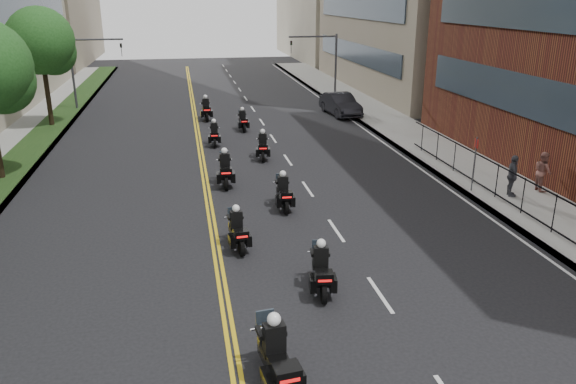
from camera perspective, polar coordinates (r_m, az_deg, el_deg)
name	(u,v)px	position (r m, az deg, el deg)	size (l,w,h in m)	color
sidewalk_right	(437,151)	(33.60, 14.93, 4.05)	(4.00, 90.00, 0.15)	gray
grass_strip	(8,171)	(31.64, -26.60, 1.88)	(2.00, 90.00, 0.04)	#143413
iron_fence	(572,224)	(22.32, 26.87, -2.89)	(0.05, 28.00, 1.50)	black
traffic_signal_right	(325,58)	(47.94, 3.75, 13.47)	(4.09, 0.20, 5.60)	#3F3F44
traffic_signal_left	(84,62)	(47.01, -19.98, 12.27)	(4.09, 0.20, 5.60)	#3F3F44
motorcycle_2	(276,360)	(13.27, -1.20, -16.69)	(0.73, 2.53, 1.87)	black
motorcycle_3	(321,271)	(17.17, 3.38, -8.05)	(0.67, 2.26, 1.67)	black
motorcycle_4	(237,231)	(20.04, -5.17, -4.02)	(0.60, 2.17, 1.60)	black
motorcycle_5	(283,194)	(23.63, -0.47, -0.20)	(0.51, 2.22, 1.64)	black
motorcycle_6	(225,171)	(26.74, -6.39, 2.16)	(0.57, 2.44, 1.80)	black
motorcycle_7	(263,147)	(31.03, -2.58, 4.56)	(0.67, 2.24, 1.66)	black
motorcycle_8	(214,135)	(34.19, -7.48, 5.76)	(0.53, 2.16, 1.59)	black
motorcycle_9	(243,121)	(37.91, -4.62, 7.17)	(0.49, 2.11, 1.55)	black
motorcycle_10	(206,110)	(41.52, -8.32, 8.24)	(0.57, 2.44, 1.80)	black
parked_sedan	(340,104)	(42.98, 5.34, 8.87)	(1.73, 4.97, 1.64)	black
pedestrian_b	(543,171)	(27.83, 24.46, 1.92)	(0.87, 0.68, 1.80)	brown
pedestrian_c	(513,176)	(26.51, 21.85, 1.54)	(1.09, 0.45, 1.86)	#39393F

